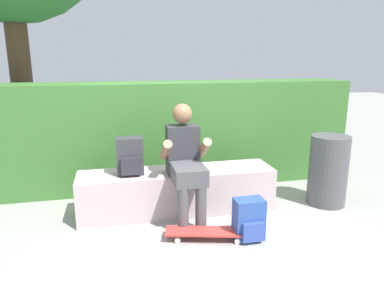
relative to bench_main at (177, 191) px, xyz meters
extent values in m
plane|color=gray|center=(0.00, -0.39, -0.24)|extent=(24.00, 24.00, 0.00)
cube|color=#BAA4A7|center=(0.00, 0.00, 0.00)|extent=(2.16, 0.50, 0.48)
cube|color=#333338|center=(0.05, -0.07, 0.50)|extent=(0.34, 0.22, 0.52)
sphere|color=#8C6647|center=(0.05, -0.07, 0.88)|extent=(0.21, 0.21, 0.21)
cube|color=#4C4C51|center=(0.05, -0.38, 0.32)|extent=(0.32, 0.40, 0.17)
cylinder|color=#4C4C51|center=(-0.04, -0.53, 0.00)|extent=(0.11, 0.11, 0.48)
cylinder|color=#4C4C51|center=(0.14, -0.53, 0.00)|extent=(0.11, 0.11, 0.48)
cylinder|color=#8C6647|center=(-0.15, -0.21, 0.54)|extent=(0.09, 0.33, 0.27)
cylinder|color=#8C6647|center=(0.25, -0.21, 0.54)|extent=(0.09, 0.33, 0.27)
cube|color=#BC3833|center=(0.16, -0.70, -0.16)|extent=(0.82, 0.39, 0.02)
cylinder|color=silver|center=(0.45, -0.70, -0.21)|extent=(0.06, 0.04, 0.05)
cylinder|color=silver|center=(0.41, -0.85, -0.21)|extent=(0.06, 0.04, 0.05)
cylinder|color=silver|center=(-0.09, -0.56, -0.21)|extent=(0.06, 0.04, 0.05)
cylinder|color=silver|center=(-0.13, -0.71, -0.21)|extent=(0.06, 0.04, 0.05)
cube|color=#333338|center=(-0.51, 0.00, 0.44)|extent=(0.28, 0.18, 0.40)
cube|color=#29282F|center=(-0.51, -0.11, 0.36)|extent=(0.20, 0.05, 0.18)
cube|color=#2D4C99|center=(0.55, -0.77, -0.04)|extent=(0.28, 0.18, 0.40)
cube|color=#314B9F|center=(0.55, -0.88, -0.12)|extent=(0.20, 0.05, 0.18)
cube|color=#376A2C|center=(-0.29, 0.94, 0.45)|extent=(5.63, 0.65, 1.38)
cylinder|color=#473323|center=(-1.88, 1.74, 1.25)|extent=(0.29, 0.29, 2.97)
cylinder|color=#4C4C51|center=(1.76, -0.18, 0.17)|extent=(0.44, 0.44, 0.82)
camera|label=1|loc=(-0.66, -3.66, 1.46)|focal=33.05mm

